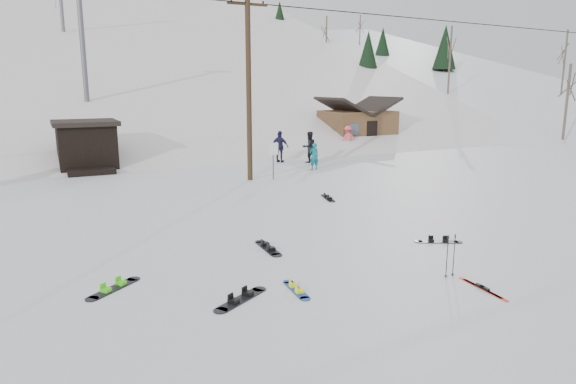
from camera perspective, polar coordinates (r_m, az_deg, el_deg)
name	(u,v)px	position (r m, az deg, el deg)	size (l,w,h in m)	color
ground	(388,279)	(13.04, 11.03, -9.49)	(200.00, 200.00, 0.00)	silver
ski_slope	(112,222)	(67.15, -18.93, -3.19)	(60.00, 75.00, 45.00)	white
ridge_right	(387,194)	(76.60, 10.97, -0.18)	(34.00, 85.00, 36.00)	silver
treeline_right	(416,122)	(67.64, 14.07, 7.54)	(20.00, 60.00, 10.00)	black
treeline_crest	(83,112)	(96.02, -21.87, 8.23)	(50.00, 6.00, 10.00)	black
utility_pole	(249,85)	(25.44, -4.39, 11.79)	(2.00, 0.26, 9.00)	#3A2819
trail_sign	(273,154)	(25.71, -1.63, 4.21)	(0.50, 0.09, 1.85)	#595B60
lift_hut	(87,145)	(30.84, -21.47, 4.84)	(3.40, 4.10, 2.75)	black
lift_tower_near	(82,38)	(39.89, -21.91, 15.59)	(2.20, 0.36, 8.00)	#595B60
cabin	(357,127)	(40.55, 7.67, 7.22)	(5.39, 4.40, 3.77)	brown
hero_snowboard	(296,290)	(12.15, 0.92, -10.78)	(0.34, 1.31, 0.09)	#173E9A
hero_skis	(482,288)	(13.04, 20.79, -9.97)	(0.21, 1.56, 0.08)	red
ski_poles	(451,256)	(13.37, 17.61, -6.75)	(0.30, 0.08, 1.09)	black
board_scatter_a	(241,299)	(11.69, -5.26, -11.74)	(1.50, 1.01, 0.12)	black
board_scatter_b	(268,248)	(15.06, -2.23, -6.21)	(0.38, 1.67, 0.12)	black
board_scatter_c	(114,288)	(12.88, -18.80, -10.06)	(1.35, 1.11, 0.11)	black
board_scatter_d	(438,241)	(16.30, 16.36, -5.29)	(1.32, 0.85, 0.10)	black
board_scatter_f	(328,198)	(21.62, 4.46, -0.65)	(0.61, 1.49, 0.11)	black
skier_teal	(314,156)	(28.80, 2.91, 3.98)	(0.55, 0.36, 1.50)	#0B6472
skier_dark	(309,147)	(31.46, 2.37, 5.01)	(0.92, 0.72, 1.89)	black
skier_pink	(348,138)	(37.18, 6.66, 5.94)	(1.17, 0.67, 1.81)	#E75158
skier_navy	(280,147)	(31.50, -0.89, 5.06)	(1.13, 0.47, 1.93)	#191638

